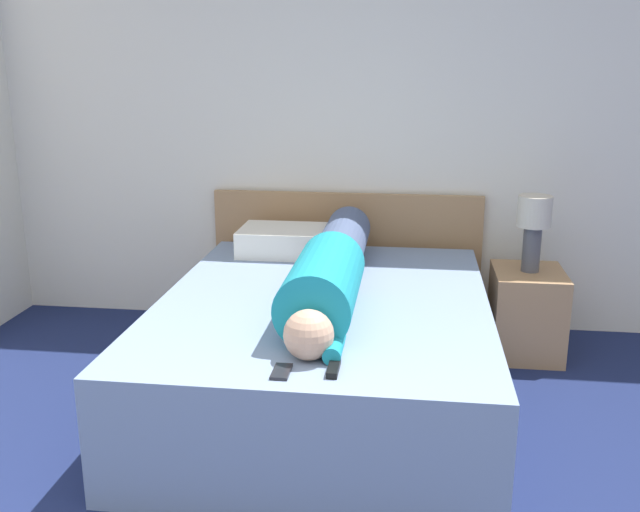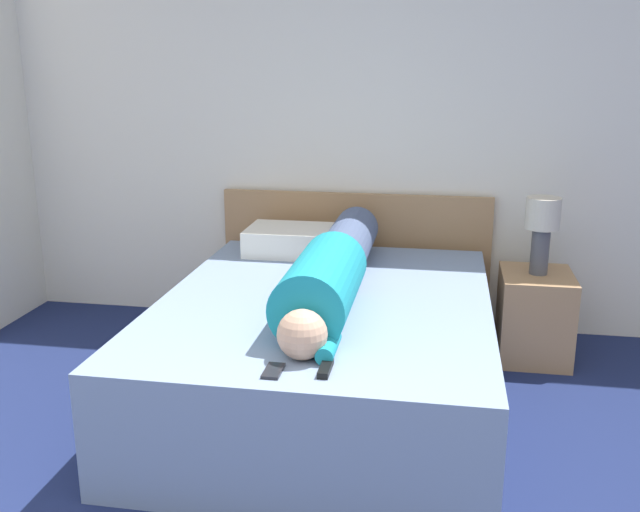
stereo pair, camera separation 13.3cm
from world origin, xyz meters
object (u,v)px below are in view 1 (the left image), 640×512
Objects in this scene: nightstand at (526,313)px; pillow_near_headboard at (285,241)px; cell_phone at (281,372)px; person_lying at (331,269)px; tv_remote at (334,368)px; table_lamp at (534,222)px; bed at (324,350)px.

pillow_near_headboard reaches higher than nightstand.
cell_phone is (0.28, -1.65, -0.07)m from pillow_near_headboard.
person_lying is 11.83× the size of tv_remote.
person_lying is 0.85m from pillow_near_headboard.
nightstand is 0.95× the size of pillow_near_headboard.
tv_remote reaches higher than cell_phone.
person_lying reaches higher than nightstand.
table_lamp is (-0.00, -0.00, 0.53)m from nightstand.
bed is at bearing 99.57° from tv_remote.
nightstand is at bearing 59.10° from tv_remote.
table_lamp reaches higher than tv_remote.
person_lying is at bearing 84.81° from cell_phone.
person_lying is at bearing 33.23° from bed.
bed is 0.41m from person_lying.
tv_remote is (0.14, -0.82, 0.28)m from bed.
cell_phone reaches higher than nightstand.
pillow_near_headboard reaches higher than tv_remote.
table_lamp reaches higher than cell_phone.
cell_phone is at bearing -93.22° from bed.
table_lamp is 0.83× the size of pillow_near_headboard.
nightstand is 0.53m from table_lamp.
person_lying is 3.42× the size of pillow_near_headboard.
nightstand is 3.30× the size of tv_remote.
tv_remote is 0.19m from cell_phone.
table_lamp is at bearing 55.07° from cell_phone.
bed is 3.89× the size of pillow_near_headboard.
cell_phone is at bearing -95.19° from person_lying.
bed is 1.40m from table_lamp.
table_lamp is 0.24× the size of person_lying.
bed is 1.14× the size of person_lying.
cell_phone is at bearing -124.93° from nightstand.
table_lamp is at bearing -1.81° from pillow_near_headboard.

